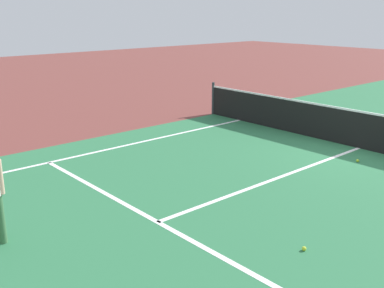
% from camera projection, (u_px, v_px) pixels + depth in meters
% --- Properties ---
extents(ground_plane, '(60.00, 60.00, 0.00)m').
position_uv_depth(ground_plane, '(359.00, 148.00, 11.62)').
color(ground_plane, brown).
extents(court_surface_inbounds, '(10.62, 24.40, 0.00)m').
position_uv_depth(court_surface_inbounds, '(359.00, 148.00, 11.62)').
color(court_surface_inbounds, '#2D7247').
rests_on(court_surface_inbounds, ground_plane).
extents(line_sideline_left, '(0.10, 11.89, 0.01)m').
position_uv_depth(line_sideline_left, '(67.00, 158.00, 10.81)').
color(line_sideline_left, white).
rests_on(line_sideline_left, ground_plane).
extents(line_service_near, '(8.22, 0.10, 0.01)m').
position_uv_depth(line_service_near, '(158.00, 222.00, 7.56)').
color(line_service_near, white).
rests_on(line_service_near, ground_plane).
extents(line_center_service, '(0.10, 6.40, 0.01)m').
position_uv_depth(line_center_service, '(280.00, 177.00, 9.59)').
color(line_center_service, white).
rests_on(line_center_service, ground_plane).
extents(net, '(10.76, 0.09, 1.07)m').
position_uv_depth(net, '(361.00, 129.00, 11.49)').
color(net, '#33383D').
rests_on(net, ground_plane).
extents(tennis_ball_near_net, '(0.07, 0.07, 0.07)m').
position_uv_depth(tennis_ball_near_net, '(358.00, 161.00, 10.55)').
color(tennis_ball_near_net, '#CCE033').
rests_on(tennis_ball_near_net, ground_plane).
extents(tennis_ball_mid_court, '(0.07, 0.07, 0.07)m').
position_uv_depth(tennis_ball_mid_court, '(304.00, 249.00, 6.66)').
color(tennis_ball_mid_court, '#CCE033').
rests_on(tennis_ball_mid_court, ground_plane).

